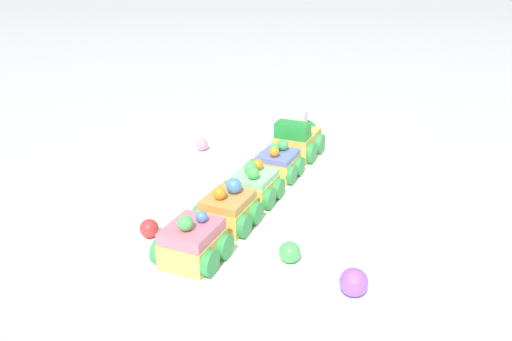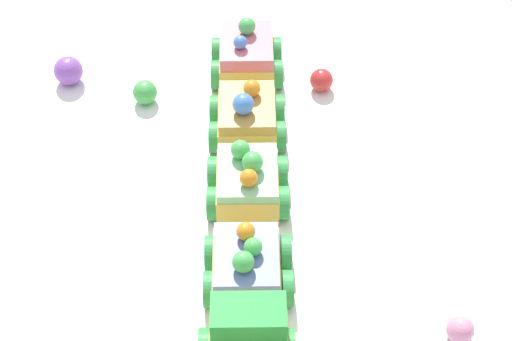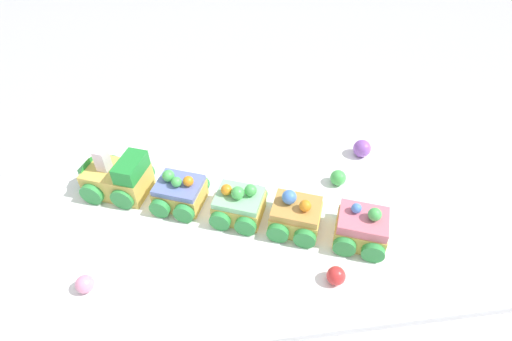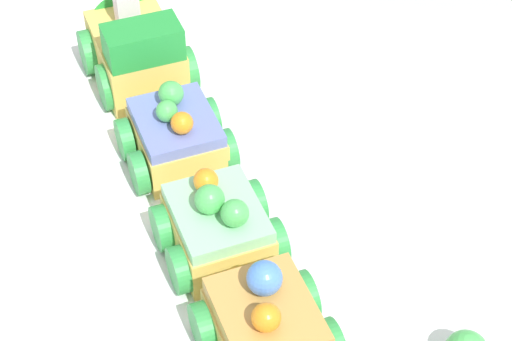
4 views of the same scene
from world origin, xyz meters
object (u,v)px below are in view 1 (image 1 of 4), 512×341
object	(u,v)px
cake_train_locomotive	(299,140)
gumball_purple	(354,282)
cake_car_mint	(253,186)
gumball_red	(149,228)
cake_car_caramel	(228,210)
gumball_pink	(202,145)
gumball_green	(290,252)
cake_car_blueberry	(277,164)
cake_car_strawberry	(193,243)

from	to	relation	value
cake_train_locomotive	gumball_purple	world-z (taller)	cake_train_locomotive
cake_car_mint	gumball_red	bearing A→B (deg)	152.77
cake_car_caramel	gumball_pink	distance (m)	0.29
cake_train_locomotive	gumball_green	bearing A→B (deg)	-162.83
cake_car_blueberry	cake_car_mint	xyz separation A→B (m)	(-0.09, 0.04, 0.00)
cake_car_blueberry	cake_car_mint	size ratio (longest dim) A/B	1.00
cake_train_locomotive	cake_car_blueberry	size ratio (longest dim) A/B	1.38
cake_train_locomotive	cake_car_blueberry	bearing A→B (deg)	-179.96
cake_car_blueberry	cake_car_caramel	xyz separation A→B (m)	(-0.16, 0.07, 0.00)
cake_car_strawberry	gumball_purple	world-z (taller)	cake_car_strawberry
cake_car_strawberry	cake_car_blueberry	bearing A→B (deg)	-0.00
gumball_purple	gumball_red	distance (m)	0.26
cake_train_locomotive	cake_car_strawberry	xyz separation A→B (m)	(-0.35, 0.14, -0.00)
cake_car_blueberry	cake_car_caramel	bearing A→B (deg)	179.99
cake_train_locomotive	cake_car_caramel	world-z (taller)	cake_train_locomotive
cake_train_locomotive	gumball_red	distance (m)	0.36
gumball_pink	gumball_red	bearing A→B (deg)	174.49
cake_car_mint	gumball_green	bearing A→B (deg)	-142.03
cake_car_blueberry	cake_train_locomotive	bearing A→B (deg)	0.04
gumball_pink	cake_car_mint	bearing A→B (deg)	-154.04
cake_car_strawberry	gumball_red	size ratio (longest dim) A/B	3.90
cake_car_strawberry	cake_car_caramel	bearing A→B (deg)	0.02
cake_train_locomotive	cake_car_strawberry	world-z (taller)	cake_train_locomotive
cake_train_locomotive	cake_car_mint	xyz separation A→B (m)	(-0.19, 0.08, -0.01)
cake_car_caramel	gumball_purple	xyz separation A→B (m)	(-0.15, -0.14, -0.01)
cake_car_mint	cake_car_caramel	size ratio (longest dim) A/B	1.00
cake_car_strawberry	gumball_pink	distance (m)	0.37
gumball_pink	cake_car_blueberry	bearing A→B (deg)	-131.08
gumball_pink	gumball_green	bearing A→B (deg)	-158.52
cake_car_caramel	cake_car_strawberry	size ratio (longest dim) A/B	1.00
gumball_pink	gumball_green	size ratio (longest dim) A/B	0.90
gumball_green	gumball_purple	world-z (taller)	gumball_purple
cake_train_locomotive	gumball_purple	xyz separation A→B (m)	(-0.41, -0.03, -0.01)
cake_train_locomotive	cake_car_mint	world-z (taller)	cake_train_locomotive
gumball_red	gumball_pink	bearing A→B (deg)	-5.51
gumball_pink	gumball_purple	distance (m)	0.47
cake_car_mint	gumball_green	world-z (taller)	cake_car_mint
cake_car_blueberry	gumball_purple	world-z (taller)	cake_car_blueberry
cake_car_mint	cake_car_caramel	xyz separation A→B (m)	(-0.08, 0.03, 0.00)
cake_car_blueberry	gumball_green	world-z (taller)	cake_car_blueberry
cake_car_mint	gumball_green	size ratio (longest dim) A/B	3.73
cake_car_mint	gumball_red	distance (m)	0.17
cake_car_strawberry	gumball_red	bearing A→B (deg)	72.50
cake_car_mint	gumball_pink	bearing A→B (deg)	48.45
cake_train_locomotive	gumball_purple	distance (m)	0.41
cake_car_mint	cake_car_strawberry	size ratio (longest dim) A/B	1.00
cake_car_strawberry	gumball_purple	xyz separation A→B (m)	(-0.06, -0.18, -0.01)
cake_car_strawberry	gumball_red	distance (m)	0.08
cake_car_blueberry	gumball_pink	size ratio (longest dim) A/B	4.12
cake_car_blueberry	cake_car_strawberry	size ratio (longest dim) A/B	1.00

